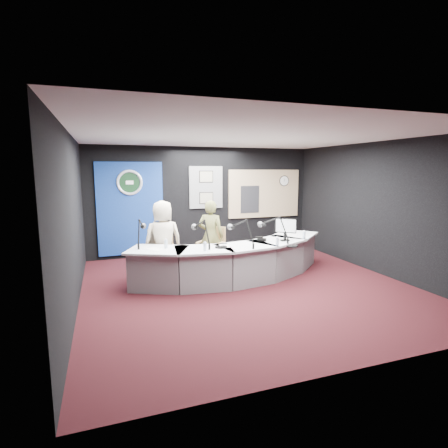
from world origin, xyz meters
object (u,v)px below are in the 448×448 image
object	(u,v)px
armchair_left	(163,256)
armchair_right	(211,249)
broadcast_desk	(235,261)
person_man	(163,239)
person_woman	(211,236)

from	to	relation	value
armchair_left	armchair_right	bearing A→B (deg)	9.36
broadcast_desk	armchair_left	bearing A→B (deg)	158.22
person_man	person_woman	bearing A→B (deg)	-176.59
person_man	person_woman	world-z (taller)	person_man
broadcast_desk	armchair_left	distance (m)	1.47
person_woman	person_man	bearing A→B (deg)	43.60
broadcast_desk	person_woman	distance (m)	0.87
armchair_right	person_man	size ratio (longest dim) A/B	0.60
broadcast_desk	person_woman	world-z (taller)	person_woman
broadcast_desk	armchair_left	size ratio (longest dim) A/B	5.05
broadcast_desk	person_man	distance (m)	1.53
armchair_right	person_woman	size ratio (longest dim) A/B	0.61
armchair_right	person_man	world-z (taller)	person_man
broadcast_desk	armchair_right	size ratio (longest dim) A/B	4.70
armchair_left	armchair_right	size ratio (longest dim) A/B	0.93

